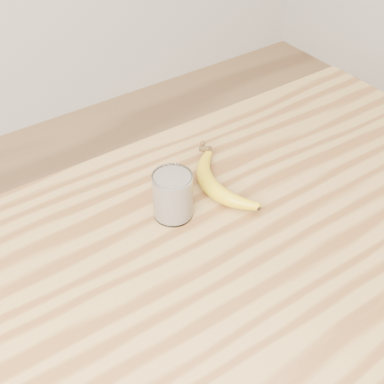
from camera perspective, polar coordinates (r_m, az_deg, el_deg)
table at (r=1.15m, az=7.58°, el=-8.51°), size 1.20×0.80×0.90m
smoothie_glass at (r=1.04m, az=-2.07°, el=-0.37°), size 0.08×0.08×0.10m
banana at (r=1.11m, az=1.94°, el=0.63°), size 0.14×0.30×0.04m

